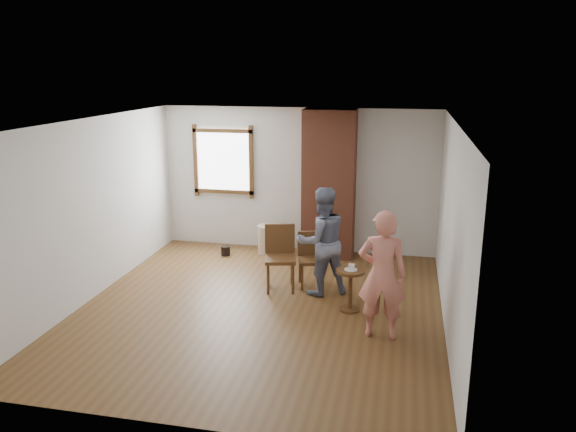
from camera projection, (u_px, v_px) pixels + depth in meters
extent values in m
plane|color=brown|center=(260.00, 308.00, 7.89)|extent=(5.50, 5.50, 0.00)
cube|color=silver|center=(298.00, 180.00, 10.16)|extent=(5.00, 0.04, 2.60)
cube|color=silver|center=(91.00, 210.00, 8.06)|extent=(0.04, 5.50, 2.60)
cube|color=silver|center=(451.00, 230.00, 7.06)|extent=(0.04, 5.50, 2.60)
cube|color=white|center=(258.00, 122.00, 7.22)|extent=(5.00, 5.50, 0.04)
cube|color=brown|center=(223.00, 161.00, 10.32)|extent=(1.14, 0.06, 1.34)
cube|color=white|center=(223.00, 161.00, 10.34)|extent=(1.00, 0.02, 1.20)
cube|color=brown|center=(329.00, 184.00, 9.80)|extent=(0.90, 0.50, 2.60)
cylinder|color=#C9AE91|center=(269.00, 239.00, 10.19)|extent=(0.45, 0.45, 0.52)
cylinder|color=black|center=(226.00, 251.00, 10.10)|extent=(0.22, 0.22, 0.17)
cube|color=brown|center=(280.00, 259.00, 8.45)|extent=(0.55, 0.55, 0.05)
cylinder|color=brown|center=(268.00, 279.00, 8.32)|extent=(0.04, 0.04, 0.49)
cylinder|color=brown|center=(293.00, 278.00, 8.34)|extent=(0.04, 0.04, 0.49)
cylinder|color=brown|center=(268.00, 270.00, 8.68)|extent=(0.04, 0.04, 0.49)
cylinder|color=brown|center=(292.00, 270.00, 8.69)|extent=(0.04, 0.04, 0.49)
cube|color=brown|center=(280.00, 239.00, 8.58)|extent=(0.45, 0.15, 0.49)
cube|color=brown|center=(311.00, 260.00, 8.60)|extent=(0.49, 0.49, 0.05)
cylinder|color=brown|center=(302.00, 277.00, 8.49)|extent=(0.04, 0.04, 0.42)
cylinder|color=brown|center=(323.00, 276.00, 8.52)|extent=(0.04, 0.04, 0.42)
cylinder|color=brown|center=(300.00, 270.00, 8.79)|extent=(0.04, 0.04, 0.42)
cylinder|color=brown|center=(320.00, 269.00, 8.82)|extent=(0.04, 0.04, 0.42)
cube|color=brown|center=(310.00, 244.00, 8.72)|extent=(0.38, 0.15, 0.42)
cylinder|color=brown|center=(351.00, 271.00, 7.69)|extent=(0.40, 0.40, 0.04)
cylinder|color=brown|center=(350.00, 291.00, 7.76)|extent=(0.06, 0.06, 0.54)
cylinder|color=brown|center=(349.00, 309.00, 7.83)|extent=(0.28, 0.28, 0.03)
cylinder|color=white|center=(351.00, 269.00, 7.68)|extent=(0.18, 0.18, 0.01)
cube|color=white|center=(351.00, 267.00, 7.67)|extent=(0.08, 0.07, 0.06)
imported|color=#141C37|center=(322.00, 241.00, 8.23)|extent=(0.99, 0.92, 1.62)
imported|color=#DC7F6E|center=(382.00, 275.00, 6.88)|extent=(0.60, 0.39, 1.64)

